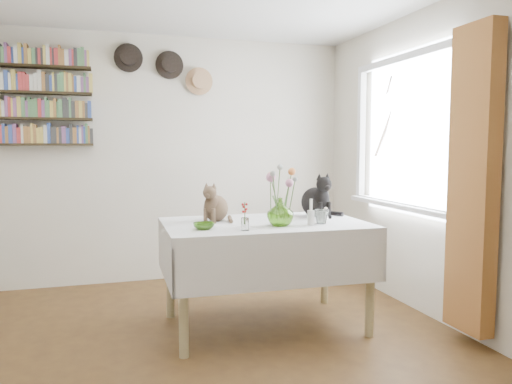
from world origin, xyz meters
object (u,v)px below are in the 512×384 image
object	(u,v)px
bookshelf_unit	(36,97)
tabby_cat	(216,201)
flower_vase	(280,212)
black_cat	(315,194)
dining_table	(265,248)

from	to	relation	value
bookshelf_unit	tabby_cat	bearing A→B (deg)	-44.11
flower_vase	bookshelf_unit	distance (m)	2.67
tabby_cat	bookshelf_unit	world-z (taller)	bookshelf_unit
flower_vase	tabby_cat	bearing A→B (deg)	136.48
black_cat	bookshelf_unit	xyz separation A→B (m)	(-2.24, 1.36, 0.85)
tabby_cat	bookshelf_unit	size ratio (longest dim) A/B	0.31
dining_table	bookshelf_unit	world-z (taller)	bookshelf_unit
black_cat	flower_vase	distance (m)	0.59
tabby_cat	bookshelf_unit	xyz separation A→B (m)	(-1.41, 1.36, 0.88)
tabby_cat	flower_vase	xyz separation A→B (m)	(0.39, -0.37, -0.05)
black_cat	flower_vase	world-z (taller)	black_cat
tabby_cat	black_cat	xyz separation A→B (m)	(0.83, 0.01, 0.03)
dining_table	bookshelf_unit	size ratio (longest dim) A/B	1.53
black_cat	bookshelf_unit	distance (m)	2.75
flower_vase	black_cat	bearing A→B (deg)	40.71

